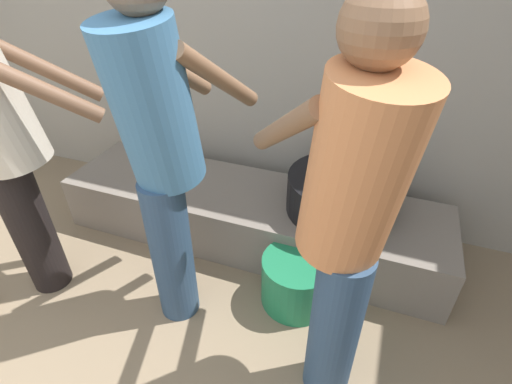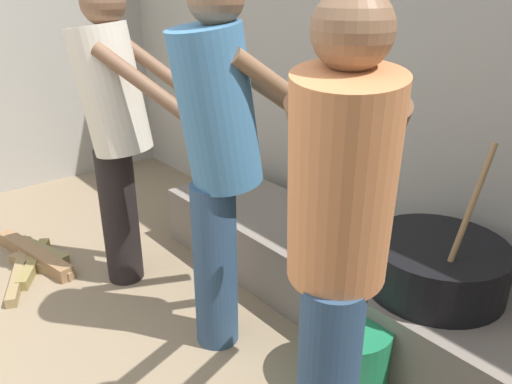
% 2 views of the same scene
% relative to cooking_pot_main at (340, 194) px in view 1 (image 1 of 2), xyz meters
% --- Properties ---
extents(block_enclosure_rear, '(5.27, 0.20, 2.45)m').
position_rel_cooking_pot_main_xyz_m(block_enclosure_rear, '(-0.84, 0.49, 0.77)').
color(block_enclosure_rear, '#9E998E').
rests_on(block_enclosure_rear, ground_plane).
extents(hearth_ledge, '(2.38, 0.60, 0.35)m').
position_rel_cooking_pot_main_xyz_m(hearth_ledge, '(-0.54, -0.03, -0.28)').
color(hearth_ledge, slate).
rests_on(hearth_ledge, ground_plane).
extents(cooking_pot_main, '(0.60, 0.60, 0.67)m').
position_rel_cooking_pot_main_xyz_m(cooking_pot_main, '(0.00, 0.00, 0.00)').
color(cooking_pot_main, black).
rests_on(cooking_pot_main, hearth_ledge).
extents(cook_in_cream_shirt, '(0.72, 0.67, 1.61)m').
position_rel_cooking_pot_main_xyz_m(cook_in_cream_shirt, '(-1.45, -0.76, 0.47)').
color(cook_in_cream_shirt, black).
rests_on(cook_in_cream_shirt, ground_plane).
extents(cook_in_orange_shirt, '(0.67, 0.71, 1.60)m').
position_rel_cooking_pot_main_xyz_m(cook_in_orange_shirt, '(0.11, -0.80, 0.45)').
color(cook_in_orange_shirt, navy).
rests_on(cook_in_orange_shirt, ground_plane).
extents(cook_in_blue_shirt, '(0.46, 0.73, 1.66)m').
position_rel_cooking_pot_main_xyz_m(cook_in_blue_shirt, '(-0.68, -0.65, 0.49)').
color(cook_in_blue_shirt, navy).
rests_on(cook_in_blue_shirt, ground_plane).
extents(bucket_green_plastic, '(0.38, 0.38, 0.29)m').
position_rel_cooking_pot_main_xyz_m(bucket_green_plastic, '(-0.12, -0.42, -0.32)').
color(bucket_green_plastic, '#1E7A4C').
rests_on(bucket_green_plastic, ground_plane).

